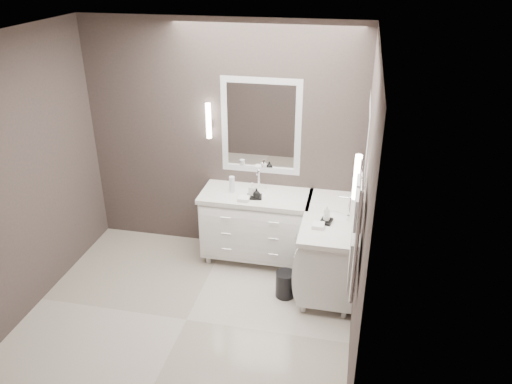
% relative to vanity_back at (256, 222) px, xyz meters
% --- Properties ---
extents(floor, '(3.20, 3.00, 0.01)m').
position_rel_vanity_back_xyz_m(floor, '(-0.45, -1.23, -0.49)').
color(floor, beige).
rests_on(floor, ground).
extents(ceiling, '(3.20, 3.00, 0.01)m').
position_rel_vanity_back_xyz_m(ceiling, '(-0.45, -1.23, 2.22)').
color(ceiling, white).
rests_on(ceiling, wall_back).
extents(wall_back, '(3.20, 0.01, 2.70)m').
position_rel_vanity_back_xyz_m(wall_back, '(-0.45, 0.28, 0.86)').
color(wall_back, '#443936').
rests_on(wall_back, floor).
extents(wall_front, '(3.20, 0.01, 2.70)m').
position_rel_vanity_back_xyz_m(wall_front, '(-0.45, -2.73, 0.86)').
color(wall_front, '#443936').
rests_on(wall_front, floor).
extents(wall_left, '(0.01, 3.00, 2.70)m').
position_rel_vanity_back_xyz_m(wall_left, '(-2.06, -1.23, 0.86)').
color(wall_left, '#443936').
rests_on(wall_left, floor).
extents(wall_right, '(0.01, 3.00, 2.70)m').
position_rel_vanity_back_xyz_m(wall_right, '(1.15, -1.23, 0.86)').
color(wall_right, '#443936').
rests_on(wall_right, floor).
extents(vanity_back, '(1.24, 0.59, 0.97)m').
position_rel_vanity_back_xyz_m(vanity_back, '(0.00, 0.00, 0.00)').
color(vanity_back, white).
rests_on(vanity_back, floor).
extents(vanity_right, '(0.59, 1.24, 0.97)m').
position_rel_vanity_back_xyz_m(vanity_right, '(0.88, -0.33, 0.00)').
color(vanity_right, white).
rests_on(vanity_right, floor).
extents(mirror_back, '(0.90, 0.02, 1.10)m').
position_rel_vanity_back_xyz_m(mirror_back, '(-0.00, 0.26, 1.06)').
color(mirror_back, white).
rests_on(mirror_back, wall_back).
extents(mirror_right, '(0.02, 0.90, 1.10)m').
position_rel_vanity_back_xyz_m(mirror_right, '(1.14, -0.43, 1.06)').
color(mirror_right, white).
rests_on(mirror_right, wall_right).
extents(sconce_back, '(0.06, 0.06, 0.40)m').
position_rel_vanity_back_xyz_m(sconce_back, '(-0.58, 0.20, 1.11)').
color(sconce_back, white).
rests_on(sconce_back, wall_back).
extents(sconce_right, '(0.06, 0.06, 0.40)m').
position_rel_vanity_back_xyz_m(sconce_right, '(1.08, -1.01, 1.11)').
color(sconce_right, white).
rests_on(sconce_right, wall_right).
extents(towel_bar_corner, '(0.03, 0.22, 0.30)m').
position_rel_vanity_back_xyz_m(towel_bar_corner, '(1.09, 0.13, 0.63)').
color(towel_bar_corner, white).
rests_on(towel_bar_corner, wall_right).
extents(towel_ladder, '(0.06, 0.58, 0.90)m').
position_rel_vanity_back_xyz_m(towel_ladder, '(1.10, -1.63, 0.91)').
color(towel_ladder, white).
rests_on(towel_ladder, wall_right).
extents(waste_bin, '(0.25, 0.25, 0.29)m').
position_rel_vanity_back_xyz_m(waste_bin, '(0.45, -0.64, -0.34)').
color(waste_bin, black).
rests_on(waste_bin, floor).
extents(amenity_tray_back, '(0.18, 0.15, 0.02)m').
position_rel_vanity_back_xyz_m(amenity_tray_back, '(0.00, -0.10, 0.38)').
color(amenity_tray_back, black).
rests_on(amenity_tray_back, vanity_back).
extents(amenity_tray_right, '(0.14, 0.17, 0.02)m').
position_rel_vanity_back_xyz_m(amenity_tray_right, '(0.82, -0.48, 0.38)').
color(amenity_tray_right, black).
rests_on(amenity_tray_right, vanity_right).
extents(water_bottle, '(0.08, 0.08, 0.18)m').
position_rel_vanity_back_xyz_m(water_bottle, '(-0.28, 0.00, 0.46)').
color(water_bottle, silver).
rests_on(water_bottle, vanity_back).
extents(soap_bottle_a, '(0.08, 0.08, 0.14)m').
position_rel_vanity_back_xyz_m(soap_bottle_a, '(-0.03, -0.08, 0.46)').
color(soap_bottle_a, white).
rests_on(soap_bottle_a, amenity_tray_back).
extents(soap_bottle_b, '(0.10, 0.10, 0.10)m').
position_rel_vanity_back_xyz_m(soap_bottle_b, '(0.03, -0.13, 0.44)').
color(soap_bottle_b, black).
rests_on(soap_bottle_b, amenity_tray_back).
extents(soap_bottle_c, '(0.07, 0.07, 0.17)m').
position_rel_vanity_back_xyz_m(soap_bottle_c, '(0.82, -0.48, 0.47)').
color(soap_bottle_c, white).
rests_on(soap_bottle_c, amenity_tray_right).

